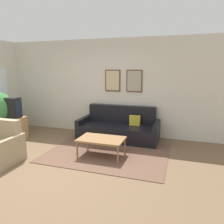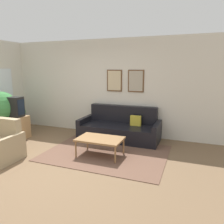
{
  "view_description": "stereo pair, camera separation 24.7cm",
  "coord_description": "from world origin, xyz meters",
  "px_view_note": "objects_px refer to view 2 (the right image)",
  "views": [
    {
      "loc": [
        2.38,
        -3.48,
        1.89
      ],
      "look_at": [
        0.76,
        1.43,
        0.85
      ],
      "focal_mm": 35.0,
      "sensor_mm": 36.0,
      "label": 1
    },
    {
      "loc": [
        2.61,
        -3.4,
        1.89
      ],
      "look_at": [
        0.76,
        1.43,
        0.85
      ],
      "focal_mm": 35.0,
      "sensor_mm": 36.0,
      "label": 2
    }
  ],
  "objects_px": {
    "coffee_table": "(100,140)",
    "tv": "(11,106)",
    "couch": "(120,129)",
    "potted_plant_tall": "(1,108)"
  },
  "relations": [
    {
      "from": "tv",
      "to": "couch",
      "type": "bearing_deg",
      "value": 18.75
    },
    {
      "from": "coffee_table",
      "to": "potted_plant_tall",
      "type": "distance_m",
      "value": 3.08
    },
    {
      "from": "couch",
      "to": "tv",
      "type": "bearing_deg",
      "value": -161.25
    },
    {
      "from": "couch",
      "to": "potted_plant_tall",
      "type": "relative_size",
      "value": 1.67
    },
    {
      "from": "couch",
      "to": "tv",
      "type": "relative_size",
      "value": 3.06
    },
    {
      "from": "couch",
      "to": "potted_plant_tall",
      "type": "height_order",
      "value": "potted_plant_tall"
    },
    {
      "from": "coffee_table",
      "to": "tv",
      "type": "xyz_separation_m",
      "value": [
        -2.76,
        0.31,
        0.51
      ]
    },
    {
      "from": "tv",
      "to": "potted_plant_tall",
      "type": "height_order",
      "value": "potted_plant_tall"
    },
    {
      "from": "couch",
      "to": "potted_plant_tall",
      "type": "bearing_deg",
      "value": -161.68
    },
    {
      "from": "couch",
      "to": "potted_plant_tall",
      "type": "xyz_separation_m",
      "value": [
        -3.07,
        -1.02,
        0.55
      ]
    }
  ]
}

